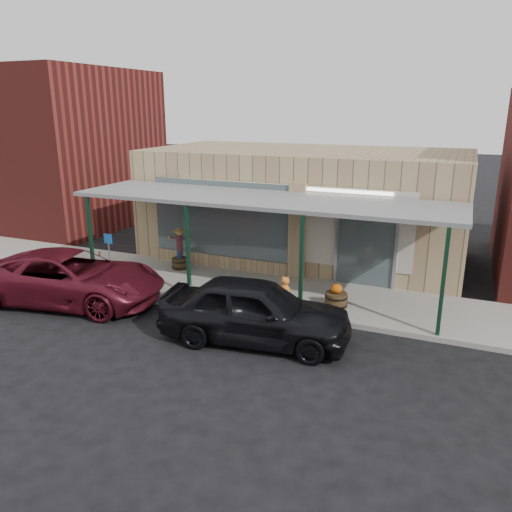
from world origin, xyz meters
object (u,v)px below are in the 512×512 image
at_px(handicap_sign, 109,250).
at_px(barrel_scarecrow, 180,255).
at_px(car_maroon, 71,278).
at_px(parked_sedan, 255,311).
at_px(barrel_pumpkin, 336,298).

bearing_deg(handicap_sign, barrel_scarecrow, 53.87).
bearing_deg(car_maroon, parked_sedan, -102.09).
xyz_separation_m(barrel_scarecrow, parked_sedan, (4.65, -4.02, 0.17)).
bearing_deg(handicap_sign, parked_sedan, -16.24).
relative_size(handicap_sign, parked_sedan, 0.31).
xyz_separation_m(barrel_pumpkin, parked_sedan, (-1.44, -2.66, 0.41)).
bearing_deg(barrel_pumpkin, handicap_sign, -175.71).
xyz_separation_m(barrel_pumpkin, car_maroon, (-7.65, -2.40, 0.37)).
xyz_separation_m(barrel_scarecrow, handicap_sign, (-1.54, -1.94, 0.51)).
distance_m(barrel_pumpkin, parked_sedan, 3.05).
bearing_deg(car_maroon, barrel_scarecrow, -32.20).
bearing_deg(parked_sedan, car_maroon, 80.54).
height_order(barrel_scarecrow, barrel_pumpkin, barrel_scarecrow).
relative_size(handicap_sign, car_maroon, 0.28).
distance_m(handicap_sign, parked_sedan, 6.54).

